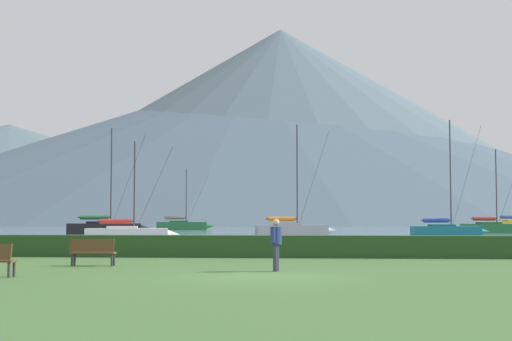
{
  "coord_description": "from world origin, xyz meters",
  "views": [
    {
      "loc": [
        1.65,
        -21.67,
        1.67
      ],
      "look_at": [
        -3.51,
        40.41,
        5.56
      ],
      "focal_mm": 53.61,
      "sensor_mm": 36.0,
      "label": 1
    }
  ],
  "objects_px": {
    "park_bench_near_path": "(93,251)",
    "person_seated_viewer": "(276,240)",
    "sailboat_slip_1": "(447,230)",
    "sailboat_slip_5": "(292,229)",
    "sailboat_slip_8": "(183,225)",
    "sailboat_slip_6": "(128,233)",
    "sailboat_slip_3": "(105,228)",
    "sailboat_slip_0": "(493,227)"
  },
  "relations": [
    {
      "from": "sailboat_slip_1",
      "to": "sailboat_slip_6",
      "type": "bearing_deg",
      "value": -153.23
    },
    {
      "from": "sailboat_slip_1",
      "to": "park_bench_near_path",
      "type": "height_order",
      "value": "sailboat_slip_1"
    },
    {
      "from": "sailboat_slip_6",
      "to": "person_seated_viewer",
      "type": "relative_size",
      "value": 4.39
    },
    {
      "from": "sailboat_slip_8",
      "to": "park_bench_near_path",
      "type": "relative_size",
      "value": 5.53
    },
    {
      "from": "sailboat_slip_1",
      "to": "sailboat_slip_5",
      "type": "xyz_separation_m",
      "value": [
        -13.81,
        1.31,
        0.04
      ]
    },
    {
      "from": "sailboat_slip_0",
      "to": "sailboat_slip_8",
      "type": "height_order",
      "value": "sailboat_slip_0"
    },
    {
      "from": "sailboat_slip_5",
      "to": "sailboat_slip_8",
      "type": "relative_size",
      "value": 1.19
    },
    {
      "from": "sailboat_slip_1",
      "to": "sailboat_slip_5",
      "type": "bearing_deg",
      "value": 170.33
    },
    {
      "from": "sailboat_slip_0",
      "to": "sailboat_slip_6",
      "type": "distance_m",
      "value": 45.89
    },
    {
      "from": "person_seated_viewer",
      "to": "sailboat_slip_6",
      "type": "bearing_deg",
      "value": 125.51
    },
    {
      "from": "sailboat_slip_8",
      "to": "person_seated_viewer",
      "type": "height_order",
      "value": "sailboat_slip_8"
    },
    {
      "from": "sailboat_slip_1",
      "to": "sailboat_slip_8",
      "type": "height_order",
      "value": "sailboat_slip_1"
    },
    {
      "from": "person_seated_viewer",
      "to": "sailboat_slip_0",
      "type": "bearing_deg",
      "value": 85.05
    },
    {
      "from": "sailboat_slip_3",
      "to": "person_seated_viewer",
      "type": "relative_size",
      "value": 6.48
    },
    {
      "from": "sailboat_slip_8",
      "to": "sailboat_slip_0",
      "type": "bearing_deg",
      "value": -36.84
    },
    {
      "from": "sailboat_slip_5",
      "to": "sailboat_slip_0",
      "type": "bearing_deg",
      "value": 22.36
    },
    {
      "from": "sailboat_slip_3",
      "to": "person_seated_viewer",
      "type": "bearing_deg",
      "value": -81.74
    },
    {
      "from": "sailboat_slip_0",
      "to": "sailboat_slip_1",
      "type": "relative_size",
      "value": 0.89
    },
    {
      "from": "sailboat_slip_6",
      "to": "park_bench_near_path",
      "type": "xyz_separation_m",
      "value": [
        5.89,
        -28.19,
        -0.03
      ]
    },
    {
      "from": "sailboat_slip_5",
      "to": "sailboat_slip_8",
      "type": "bearing_deg",
      "value": 101.31
    },
    {
      "from": "sailboat_slip_5",
      "to": "sailboat_slip_1",
      "type": "bearing_deg",
      "value": -18.81
    },
    {
      "from": "sailboat_slip_3",
      "to": "person_seated_viewer",
      "type": "distance_m",
      "value": 54.56
    },
    {
      "from": "sailboat_slip_6",
      "to": "sailboat_slip_8",
      "type": "relative_size",
      "value": 0.83
    },
    {
      "from": "person_seated_viewer",
      "to": "park_bench_near_path",
      "type": "bearing_deg",
      "value": 174.9
    },
    {
      "from": "sailboat_slip_0",
      "to": "sailboat_slip_3",
      "type": "bearing_deg",
      "value": -174.76
    },
    {
      "from": "sailboat_slip_0",
      "to": "sailboat_slip_3",
      "type": "xyz_separation_m",
      "value": [
        -40.42,
        -11.54,
        0.06
      ]
    },
    {
      "from": "sailboat_slip_8",
      "to": "sailboat_slip_6",
      "type": "bearing_deg",
      "value": -91.93
    },
    {
      "from": "sailboat_slip_5",
      "to": "sailboat_slip_6",
      "type": "xyz_separation_m",
      "value": [
        -11.3,
        -16.41,
        -0.08
      ]
    },
    {
      "from": "sailboat_slip_0",
      "to": "sailboat_slip_5",
      "type": "xyz_separation_m",
      "value": [
        -21.62,
        -15.56,
        0.01
      ]
    },
    {
      "from": "sailboat_slip_6",
      "to": "person_seated_viewer",
      "type": "distance_m",
      "value": 32.81
    },
    {
      "from": "sailboat_slip_8",
      "to": "person_seated_viewer",
      "type": "distance_m",
      "value": 85.52
    },
    {
      "from": "sailboat_slip_1",
      "to": "sailboat_slip_5",
      "type": "height_order",
      "value": "sailboat_slip_1"
    },
    {
      "from": "sailboat_slip_8",
      "to": "sailboat_slip_5",
      "type": "bearing_deg",
      "value": -73.27
    },
    {
      "from": "sailboat_slip_6",
      "to": "sailboat_slip_0",
      "type": "bearing_deg",
      "value": 32.3
    },
    {
      "from": "sailboat_slip_0",
      "to": "park_bench_near_path",
      "type": "distance_m",
      "value": 65.95
    },
    {
      "from": "sailboat_slip_8",
      "to": "park_bench_near_path",
      "type": "height_order",
      "value": "sailboat_slip_8"
    },
    {
      "from": "sailboat_slip_0",
      "to": "park_bench_near_path",
      "type": "height_order",
      "value": "sailboat_slip_0"
    },
    {
      "from": "park_bench_near_path",
      "to": "sailboat_slip_0",
      "type": "bearing_deg",
      "value": 63.68
    },
    {
      "from": "sailboat_slip_5",
      "to": "park_bench_near_path",
      "type": "height_order",
      "value": "sailboat_slip_5"
    },
    {
      "from": "sailboat_slip_8",
      "to": "person_seated_viewer",
      "type": "relative_size",
      "value": 5.28
    },
    {
      "from": "park_bench_near_path",
      "to": "person_seated_viewer",
      "type": "height_order",
      "value": "person_seated_viewer"
    },
    {
      "from": "park_bench_near_path",
      "to": "person_seated_viewer",
      "type": "distance_m",
      "value": 6.91
    }
  ]
}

